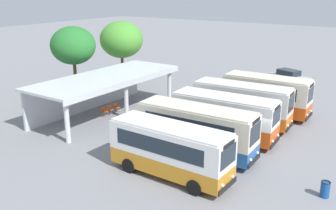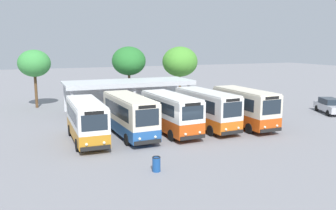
# 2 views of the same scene
# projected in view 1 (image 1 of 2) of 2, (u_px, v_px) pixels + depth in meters

# --- Properties ---
(ground_plane) EXTENTS (180.00, 180.00, 0.00)m
(ground_plane) POSITION_uv_depth(u_px,v_px,m) (259.00, 149.00, 26.28)
(ground_plane) COLOR gray
(city_bus_nearest_orange) EXTENTS (2.32, 7.50, 3.16)m
(city_bus_nearest_orange) POSITION_uv_depth(u_px,v_px,m) (170.00, 149.00, 21.99)
(city_bus_nearest_orange) COLOR black
(city_bus_nearest_orange) RESTS_ON ground
(city_bus_second_in_row) EXTENTS (2.55, 8.08, 3.30)m
(city_bus_second_in_row) POSITION_uv_depth(u_px,v_px,m) (197.00, 129.00, 24.88)
(city_bus_second_in_row) COLOR black
(city_bus_second_in_row) RESTS_ON ground
(city_bus_middle_cream) EXTENTS (2.67, 7.74, 3.26)m
(city_bus_middle_cream) POSITION_uv_depth(u_px,v_px,m) (224.00, 115.00, 27.51)
(city_bus_middle_cream) COLOR black
(city_bus_middle_cream) RESTS_ON ground
(city_bus_fourth_amber) EXTENTS (2.68, 7.87, 3.35)m
(city_bus_fourth_amber) POSITION_uv_depth(u_px,v_px,m) (242.00, 103.00, 30.35)
(city_bus_fourth_amber) COLOR black
(city_bus_fourth_amber) RESTS_ON ground
(city_bus_fifth_blue) EXTENTS (2.51, 7.39, 3.40)m
(city_bus_fifth_blue) POSITION_uv_depth(u_px,v_px,m) (267.00, 94.00, 32.70)
(city_bus_fifth_blue) COLOR black
(city_bus_fifth_blue) RESTS_ON ground
(parked_car_flank) EXTENTS (3.35, 4.86, 1.62)m
(parked_car_flank) POSITION_uv_depth(u_px,v_px,m) (289.00, 77.00, 43.64)
(parked_car_flank) COLOR black
(parked_car_flank) RESTS_ON ground
(terminal_canopy) EXTENTS (14.10, 5.33, 3.40)m
(terminal_canopy) POSITION_uv_depth(u_px,v_px,m) (101.00, 84.00, 33.14)
(terminal_canopy) COLOR silver
(terminal_canopy) RESTS_ON ground
(waiting_chair_end_by_column) EXTENTS (0.46, 0.46, 0.86)m
(waiting_chair_end_by_column) POSITION_uv_depth(u_px,v_px,m) (104.00, 111.00, 32.72)
(waiting_chair_end_by_column) COLOR slate
(waiting_chair_end_by_column) RESTS_ON ground
(waiting_chair_second_from_end) EXTENTS (0.46, 0.46, 0.86)m
(waiting_chair_second_from_end) POSITION_uv_depth(u_px,v_px,m) (110.00, 109.00, 33.25)
(waiting_chair_second_from_end) COLOR slate
(waiting_chair_second_from_end) RESTS_ON ground
(waiting_chair_middle_seat) EXTENTS (0.46, 0.46, 0.86)m
(waiting_chair_middle_seat) POSITION_uv_depth(u_px,v_px,m) (116.00, 107.00, 33.77)
(waiting_chair_middle_seat) COLOR slate
(waiting_chair_middle_seat) RESTS_ON ground
(roadside_tree_behind_canopy) EXTENTS (4.28, 4.28, 7.12)m
(roadside_tree_behind_canopy) POSITION_uv_depth(u_px,v_px,m) (73.00, 46.00, 36.50)
(roadside_tree_behind_canopy) COLOR brown
(roadside_tree_behind_canopy) RESTS_ON ground
(roadside_tree_east_of_canopy) EXTENTS (4.77, 4.77, 7.09)m
(roadside_tree_east_of_canopy) POSITION_uv_depth(u_px,v_px,m) (121.00, 40.00, 42.38)
(roadside_tree_east_of_canopy) COLOR brown
(roadside_tree_east_of_canopy) RESTS_ON ground
(litter_bin_apron) EXTENTS (0.49, 0.49, 0.90)m
(litter_bin_apron) POSITION_uv_depth(u_px,v_px,m) (325.00, 189.00, 20.16)
(litter_bin_apron) COLOR #19478C
(litter_bin_apron) RESTS_ON ground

